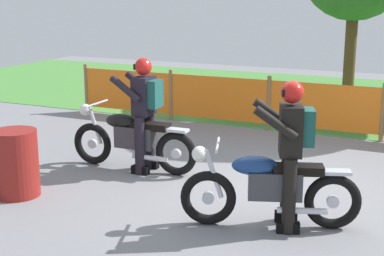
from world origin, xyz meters
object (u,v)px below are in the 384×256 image
Objects in this scene: motorcycle_lead at (269,187)px; rider_trailing at (145,109)px; oil_drum at (16,163)px; motorcycle_trailing at (132,139)px; rider_lead at (291,147)px.

rider_trailing is at bearing -47.57° from motorcycle_lead.
motorcycle_lead reaches higher than oil_drum.
rider_trailing is (0.22, 0.01, 0.48)m from motorcycle_trailing.
rider_lead is 3.57m from oil_drum.
motorcycle_lead is 2.62m from rider_trailing.
motorcycle_trailing is at bearing 0.51° from rider_trailing.
rider_trailing is at bearing -179.49° from motorcycle_trailing.
rider_lead reaches higher than motorcycle_trailing.
motorcycle_lead is 0.95× the size of motorcycle_trailing.
motorcycle_lead is 3.32m from oil_drum.
rider_lead is (2.70, -1.13, 0.48)m from motorcycle_trailing.
oil_drum is at bearing -11.83° from rider_lead.
rider_lead is at bearing 155.74° from motorcycle_trailing.
oil_drum is at bearing -12.65° from motorcycle_lead.
rider_trailing reaches higher than motorcycle_lead.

